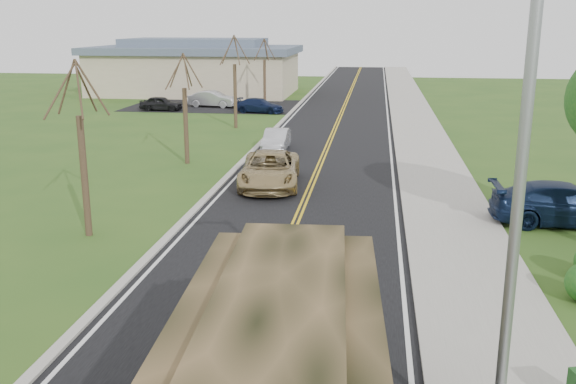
% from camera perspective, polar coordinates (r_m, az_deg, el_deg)
% --- Properties ---
extents(road, '(8.00, 120.00, 0.01)m').
position_cam_1_polar(road, '(50.78, 4.61, 6.60)').
color(road, black).
rests_on(road, ground).
extents(curb_right, '(0.30, 120.00, 0.12)m').
position_cam_1_polar(curb_right, '(50.71, 9.33, 6.51)').
color(curb_right, '#9E998E').
rests_on(curb_right, ground).
extents(sidewalk_right, '(3.20, 120.00, 0.10)m').
position_cam_1_polar(sidewalk_right, '(50.79, 11.31, 6.42)').
color(sidewalk_right, '#9E998E').
rests_on(sidewalk_right, ground).
extents(curb_left, '(0.30, 120.00, 0.10)m').
position_cam_1_polar(curb_left, '(51.18, -0.06, 6.77)').
color(curb_left, '#9E998E').
rests_on(curb_left, ground).
extents(street_light, '(1.65, 0.22, 8.00)m').
position_cam_1_polar(street_light, '(10.29, 19.15, -1.68)').
color(street_light, gray).
rests_on(street_light, ground).
extents(bare_tree_a, '(1.93, 2.26, 6.08)m').
position_cam_1_polar(bare_tree_a, '(22.92, -17.75, 2.57)').
color(bare_tree_a, '#38281C').
rests_on(bare_tree_a, ground).
extents(bare_tree_b, '(1.83, 2.14, 5.73)m').
position_cam_1_polar(bare_tree_b, '(33.99, -9.10, 6.62)').
color(bare_tree_b, '#38281C').
rests_on(bare_tree_b, ground).
extents(bare_tree_c, '(2.04, 2.39, 6.42)m').
position_cam_1_polar(bare_tree_c, '(45.49, -4.73, 9.16)').
color(bare_tree_c, '#38281C').
rests_on(bare_tree_c, ground).
extents(bare_tree_d, '(1.88, 2.20, 5.91)m').
position_cam_1_polar(bare_tree_d, '(57.24, -2.10, 10.13)').
color(bare_tree_d, '#38281C').
rests_on(bare_tree_d, ground).
extents(commercial_building, '(25.50, 21.50, 5.65)m').
position_cam_1_polar(commercial_building, '(68.93, -8.15, 10.90)').
color(commercial_building, tan).
rests_on(commercial_building, ground).
extents(military_truck, '(3.07, 7.76, 3.80)m').
position_cam_1_polar(military_truck, '(9.89, -0.32, -15.76)').
color(military_truck, black).
rests_on(military_truck, ground).
extents(suv_champagne, '(3.09, 5.79, 1.55)m').
position_cam_1_polar(suv_champagne, '(29.04, -1.63, 2.00)').
color(suv_champagne, tan).
rests_on(suv_champagne, ground).
extents(sedan_silver, '(1.40, 3.82, 1.25)m').
position_cam_1_polar(sedan_silver, '(37.30, -1.05, 4.64)').
color(sedan_silver, silver).
rests_on(sedan_silver, ground).
extents(pickup_navy, '(5.37, 2.26, 1.55)m').
position_cam_1_polar(pickup_navy, '(25.58, 23.42, -1.00)').
color(pickup_navy, '#101D3B').
rests_on(pickup_navy, ground).
extents(lot_car_dark, '(3.58, 1.46, 1.22)m').
position_cam_1_polar(lot_car_dark, '(55.74, -11.21, 7.73)').
color(lot_car_dark, black).
rests_on(lot_car_dark, ground).
extents(lot_car_silver, '(4.49, 2.13, 1.42)m').
position_cam_1_polar(lot_car_silver, '(57.48, -6.70, 8.22)').
color(lot_car_silver, '#B6B6BB').
rests_on(lot_car_silver, ground).
extents(lot_car_navy, '(4.33, 2.47, 1.18)m').
position_cam_1_polar(lot_car_navy, '(53.47, -2.55, 7.68)').
color(lot_car_navy, '#101A3B').
rests_on(lot_car_navy, ground).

